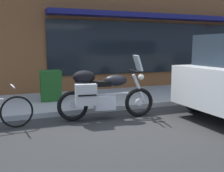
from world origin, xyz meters
TOP-DOWN VIEW (x-y plane):
  - ground_plane at (0.00, 0.00)m, footprint 80.00×80.00m
  - storefront_building at (5.87, 3.99)m, footprint 19.74×0.90m
  - touring_motorcycle at (-0.31, 0.61)m, footprint 2.17×0.64m
  - sandwich_board_sign at (-1.15, 2.36)m, footprint 0.55×0.40m

SIDE VIEW (x-z plane):
  - ground_plane at x=0.00m, z-range 0.00..0.00m
  - sandwich_board_sign at x=-1.15m, z-range 0.12..0.97m
  - touring_motorcycle at x=-0.31m, z-range -0.09..1.32m
  - storefront_building at x=5.87m, z-range -0.05..5.60m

